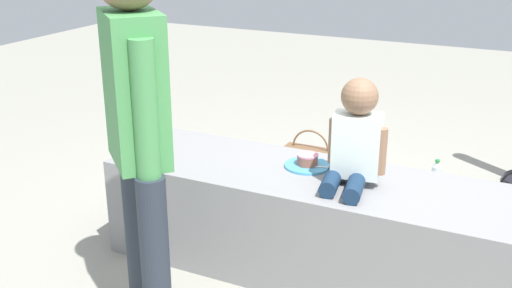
{
  "coord_description": "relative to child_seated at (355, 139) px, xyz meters",
  "views": [
    {
      "loc": [
        0.68,
        -2.5,
        1.63
      ],
      "look_at": [
        -0.36,
        -0.35,
        0.75
      ],
      "focal_mm": 43.44,
      "sensor_mm": 36.0,
      "label": 1
    }
  ],
  "objects": [
    {
      "name": "handbag_brown_canvas",
      "position": [
        -0.58,
        1.01,
        -0.59
      ],
      "size": [
        0.34,
        0.1,
        0.35
      ],
      "color": "brown",
      "rests_on": "ground_plane"
    },
    {
      "name": "party_cup_red",
      "position": [
        -0.94,
        0.82,
        -0.67
      ],
      "size": [
        0.09,
        0.09,
        0.09
      ],
      "primitive_type": "cylinder",
      "color": "red",
      "rests_on": "ground_plane"
    },
    {
      "name": "cake_box_white",
      "position": [
        -0.14,
        0.53,
        -0.65
      ],
      "size": [
        0.38,
        0.36,
        0.13
      ],
      "primitive_type": "cube",
      "rotation": [
        0.0,
        0.0,
        0.3
      ],
      "color": "white",
      "rests_on": "ground_plane"
    },
    {
      "name": "child_seated",
      "position": [
        0.0,
        0.0,
        0.0
      ],
      "size": [
        0.28,
        0.33,
        0.48
      ],
      "color": "#162E4C",
      "rests_on": "concrete_ledge"
    },
    {
      "name": "water_bottle_far_side",
      "position": [
        0.18,
        1.24,
        -0.62
      ],
      "size": [
        0.06,
        0.06,
        0.2
      ],
      "color": "silver",
      "rests_on": "ground_plane"
    },
    {
      "name": "cake_plate",
      "position": [
        -0.26,
        0.1,
        -0.19
      ],
      "size": [
        0.22,
        0.22,
        0.07
      ],
      "color": "#4CA5D8",
      "rests_on": "concrete_ledge"
    },
    {
      "name": "ground_plane",
      "position": [
        0.04,
        0.02,
        -0.71
      ],
      "size": [
        12.0,
        12.0,
        0.0
      ],
      "primitive_type": "plane",
      "color": "gray"
    },
    {
      "name": "adult_standing",
      "position": [
        -0.65,
        -0.69,
        0.22
      ],
      "size": [
        0.37,
        0.35,
        1.55
      ],
      "color": "#28303B",
      "rests_on": "ground_plane"
    },
    {
      "name": "gift_bag",
      "position": [
        0.62,
        0.49,
        -0.54
      ],
      "size": [
        0.26,
        0.09,
        0.38
      ],
      "color": "gold",
      "rests_on": "ground_plane"
    },
    {
      "name": "water_bottle_near_gift",
      "position": [
        -0.42,
        0.48,
        -0.61
      ],
      "size": [
        0.07,
        0.07,
        0.22
      ],
      "color": "silver",
      "rests_on": "ground_plane"
    },
    {
      "name": "concrete_ledge",
      "position": [
        0.04,
        0.02,
        -0.46
      ],
      "size": [
        2.45,
        0.58,
        0.5
      ],
      "primitive_type": "cube",
      "color": "gray",
      "rests_on": "ground_plane"
    }
  ]
}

